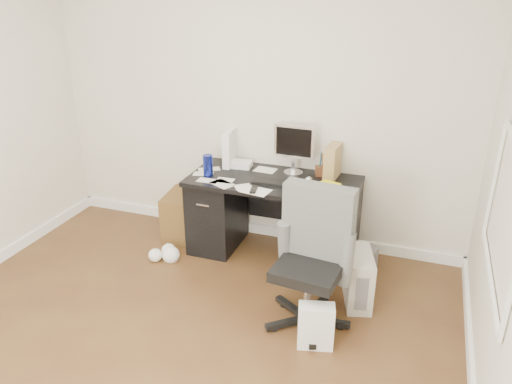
% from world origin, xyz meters
% --- Properties ---
extents(ground, '(4.00, 4.00, 0.00)m').
position_xyz_m(ground, '(0.00, 0.00, 0.00)').
color(ground, '#492A17').
rests_on(ground, ground).
extents(room_shell, '(4.02, 4.02, 2.71)m').
position_xyz_m(room_shell, '(0.03, 0.03, 1.66)').
color(room_shell, silver).
rests_on(room_shell, ground).
extents(desk, '(1.50, 0.70, 0.75)m').
position_xyz_m(desk, '(0.30, 1.65, 0.40)').
color(desk, black).
rests_on(desk, ground).
extents(loose_papers, '(1.10, 0.60, 0.00)m').
position_xyz_m(loose_papers, '(0.10, 1.60, 0.75)').
color(loose_papers, white).
rests_on(loose_papers, desk).
extents(lcd_monitor, '(0.37, 0.22, 0.46)m').
position_xyz_m(lcd_monitor, '(0.43, 1.84, 0.98)').
color(lcd_monitor, silver).
rests_on(lcd_monitor, desk).
extents(keyboard, '(0.39, 0.15, 0.02)m').
position_xyz_m(keyboard, '(0.34, 1.56, 0.76)').
color(keyboard, black).
rests_on(keyboard, desk).
extents(computer_mouse, '(0.08, 0.08, 0.06)m').
position_xyz_m(computer_mouse, '(0.61, 1.65, 0.78)').
color(computer_mouse, silver).
rests_on(computer_mouse, desk).
extents(travel_mug, '(0.09, 0.09, 0.19)m').
position_xyz_m(travel_mug, '(-0.28, 1.54, 0.85)').
color(travel_mug, navy).
rests_on(travel_mug, desk).
extents(white_binder, '(0.16, 0.30, 0.34)m').
position_xyz_m(white_binder, '(-0.20, 1.87, 0.92)').
color(white_binder, white).
rests_on(white_binder, desk).
extents(magazine_file, '(0.15, 0.26, 0.30)m').
position_xyz_m(magazine_file, '(0.77, 1.86, 0.90)').
color(magazine_file, '#A3844F').
rests_on(magazine_file, desk).
extents(pen_cup, '(0.12, 0.12, 0.22)m').
position_xyz_m(pen_cup, '(0.66, 1.87, 0.86)').
color(pen_cup, '#582B19').
rests_on(pen_cup, desk).
extents(yellow_book, '(0.27, 0.29, 0.04)m').
position_xyz_m(yellow_book, '(0.79, 1.56, 0.77)').
color(yellow_book, yellow).
rests_on(yellow_book, desk).
extents(paper_remote, '(0.26, 0.22, 0.02)m').
position_xyz_m(paper_remote, '(0.24, 1.35, 0.76)').
color(paper_remote, white).
rests_on(paper_remote, desk).
extents(office_chair, '(0.66, 0.66, 1.05)m').
position_xyz_m(office_chair, '(0.85, 0.76, 0.53)').
color(office_chair, '#4F524F').
rests_on(office_chair, ground).
extents(pc_tower, '(0.30, 0.46, 0.43)m').
position_xyz_m(pc_tower, '(1.16, 1.16, 0.21)').
color(pc_tower, '#AEAA9D').
rests_on(pc_tower, ground).
extents(shopping_bag, '(0.28, 0.23, 0.34)m').
position_xyz_m(shopping_bag, '(0.97, 0.54, 0.17)').
color(shopping_bag, white).
rests_on(shopping_bag, ground).
extents(wicker_basket, '(0.50, 0.50, 0.46)m').
position_xyz_m(wicker_basket, '(-0.56, 1.69, 0.23)').
color(wicker_basket, '#503218').
rests_on(wicker_basket, ground).
extents(desk_printer, '(0.43, 0.39, 0.22)m').
position_xyz_m(desk_printer, '(1.04, 1.61, 0.11)').
color(desk_printer, slate).
rests_on(desk_printer, ground).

